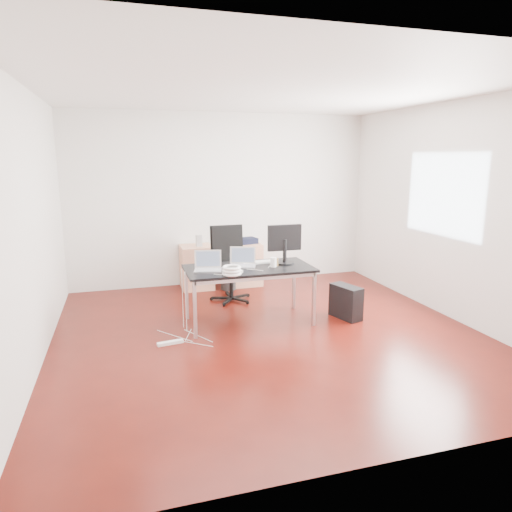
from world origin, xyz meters
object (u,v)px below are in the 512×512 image
object	(u,v)px
office_chair	(230,260)
filing_cabinet_left	(197,267)
pc_tower	(346,302)
desk	(249,271)
filing_cabinet_right	(245,264)

from	to	relation	value
office_chair	filing_cabinet_left	size ratio (longest dim) A/B	1.54
filing_cabinet_left	pc_tower	bearing A→B (deg)	-50.01
office_chair	desk	bearing A→B (deg)	-90.76
desk	filing_cabinet_right	world-z (taller)	desk
filing_cabinet_left	filing_cabinet_right	distance (m)	0.81
filing_cabinet_left	pc_tower	xyz separation A→B (m)	(1.66, -1.98, -0.13)
filing_cabinet_right	pc_tower	xyz separation A→B (m)	(0.85, -1.98, -0.13)
office_chair	pc_tower	xyz separation A→B (m)	(1.28, -1.25, -0.39)
desk	pc_tower	size ratio (longest dim) A/B	3.56
office_chair	pc_tower	distance (m)	1.83
filing_cabinet_left	pc_tower	size ratio (longest dim) A/B	1.56
filing_cabinet_right	pc_tower	distance (m)	2.16
desk	pc_tower	distance (m)	1.37
filing_cabinet_left	filing_cabinet_right	xyz separation A→B (m)	(0.81, 0.00, 0.00)
filing_cabinet_left	filing_cabinet_right	world-z (taller)	same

